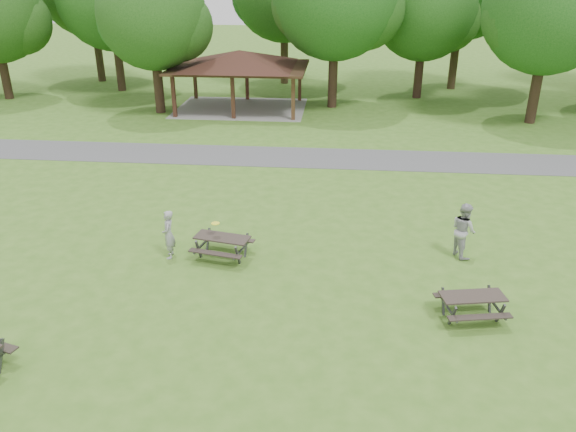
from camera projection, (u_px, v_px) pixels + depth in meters
The scene contains 11 objects.
ground at pixel (237, 319), 15.11m from camera, with size 160.00×160.00×0.00m, color #3E6B1E.
asphalt_path at pixel (287, 157), 27.83m from camera, with size 120.00×3.20×0.02m, color #49494B.
pavilion at pixel (239, 61), 36.00m from camera, with size 8.60×7.01×3.76m.
tree_row_d at pixel (154, 18), 33.97m from camera, with size 6.93×6.60×9.27m.
tree_row_f at pixel (426, 11), 37.95m from camera, with size 7.35×7.00×9.55m.
tree_row_g at pixel (551, 12), 31.34m from camera, with size 7.77×7.40×10.25m.
picnic_table_middle at pixel (222, 242), 18.08m from camera, with size 2.01×1.75×0.77m.
picnic_table_far at pixel (472, 301), 14.93m from camera, with size 1.91×1.65×0.74m.
frisbee_in_flight at pixel (215, 223), 17.86m from camera, with size 0.30×0.30×0.02m.
frisbee_thrower at pixel (169, 234), 18.00m from camera, with size 0.59×0.39×1.62m, color #969698.
frisbee_catcher at pixel (464, 230), 18.06m from camera, with size 0.89×0.69×1.83m, color #A6A6A8.
Camera 1 is at (2.54, -12.47, 8.72)m, focal length 35.00 mm.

